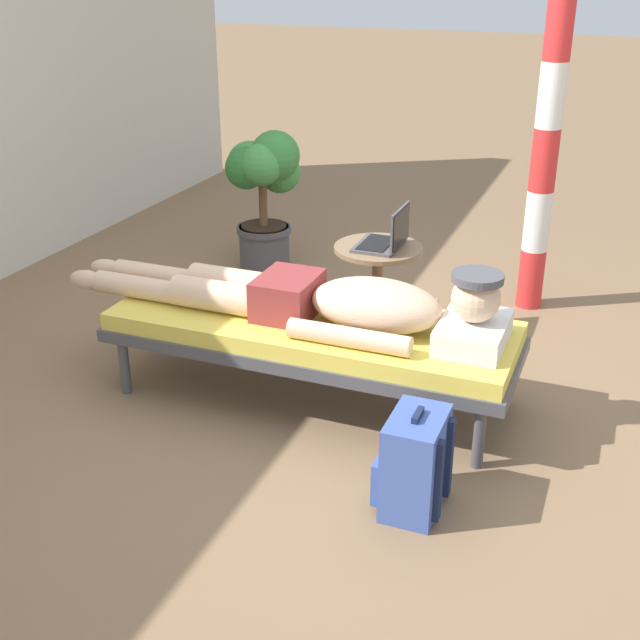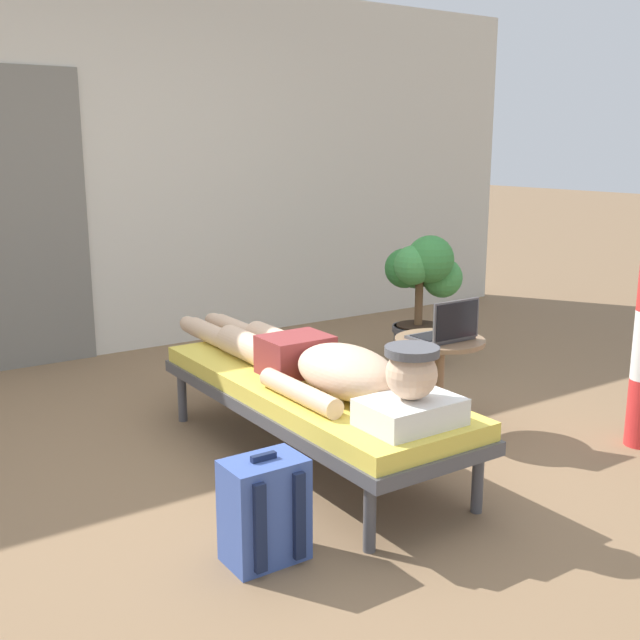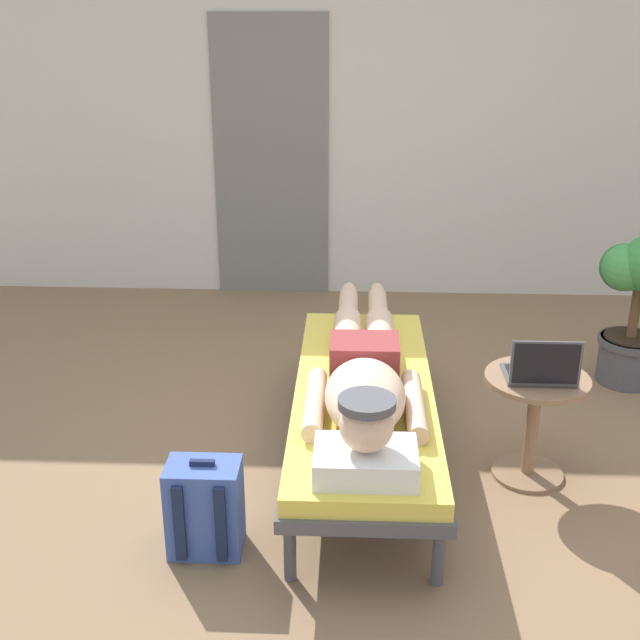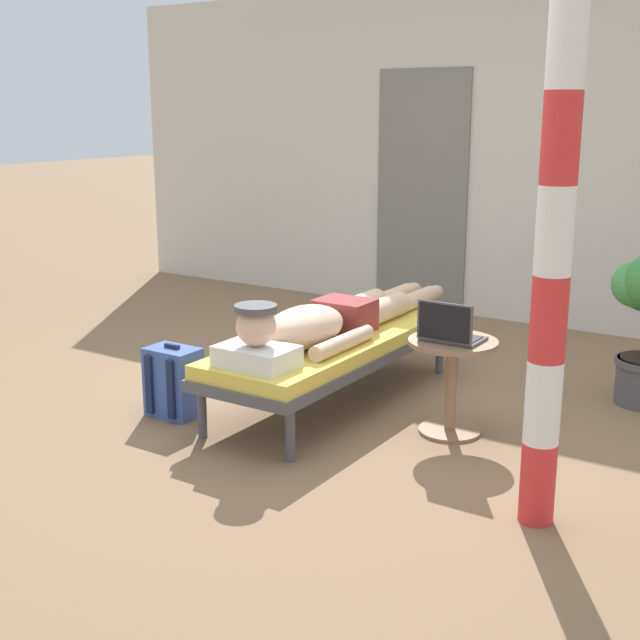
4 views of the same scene
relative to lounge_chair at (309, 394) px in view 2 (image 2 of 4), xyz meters
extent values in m
plane|color=#846647|center=(-0.06, -0.15, -0.35)|extent=(40.00, 40.00, 0.00)
cube|color=beige|center=(0.00, 2.59, 1.00)|extent=(7.60, 0.20, 2.70)
cube|color=slate|center=(-0.68, 2.48, 0.67)|extent=(0.84, 0.03, 2.04)
cylinder|color=#4C4C51|center=(-0.29, 0.86, -0.21)|extent=(0.05, 0.05, 0.28)
cylinder|color=#4C4C51|center=(0.29, 0.86, -0.21)|extent=(0.05, 0.05, 0.28)
cylinder|color=#4C4C51|center=(-0.29, -0.86, -0.21)|extent=(0.05, 0.05, 0.28)
cylinder|color=#4C4C51|center=(0.29, -0.86, -0.21)|extent=(0.05, 0.05, 0.28)
cube|color=#4C4C51|center=(0.00, 0.00, -0.04)|extent=(0.68, 1.92, 0.06)
cube|color=#E5CC4C|center=(0.00, 0.00, 0.03)|extent=(0.65, 1.89, 0.08)
cube|color=white|center=(0.00, -0.75, 0.13)|extent=(0.40, 0.28, 0.11)
sphere|color=beige|center=(0.00, -0.75, 0.29)|extent=(0.21, 0.21, 0.21)
cylinder|color=#4C4C51|center=(0.00, -0.75, 0.38)|extent=(0.22, 0.22, 0.03)
ellipsoid|color=beige|center=(0.00, -0.31, 0.19)|extent=(0.35, 0.60, 0.23)
cylinder|color=beige|center=(-0.22, -0.26, 0.12)|extent=(0.09, 0.55, 0.09)
cylinder|color=beige|center=(0.22, -0.26, 0.12)|extent=(0.09, 0.55, 0.09)
cube|color=maroon|center=(0.00, 0.12, 0.17)|extent=(0.33, 0.26, 0.19)
cylinder|color=beige|center=(-0.08, 0.46, 0.15)|extent=(0.15, 0.42, 0.15)
cylinder|color=beige|center=(-0.09, 0.89, 0.13)|extent=(0.11, 0.44, 0.11)
ellipsoid|color=beige|center=(-0.08, 1.18, 0.12)|extent=(0.09, 0.20, 0.10)
cylinder|color=beige|center=(0.09, 0.46, 0.15)|extent=(0.15, 0.42, 0.15)
cylinder|color=beige|center=(0.09, 0.89, 0.13)|extent=(0.11, 0.44, 0.11)
ellipsoid|color=beige|center=(0.09, 1.18, 0.12)|extent=(0.09, 0.20, 0.10)
cylinder|color=#8C6B4C|center=(0.79, -0.07, -0.34)|extent=(0.34, 0.34, 0.02)
cylinder|color=#8C6B4C|center=(0.79, -0.07, -0.09)|extent=(0.06, 0.06, 0.48)
cylinder|color=#8C6B4C|center=(0.79, -0.07, 0.16)|extent=(0.48, 0.48, 0.02)
cube|color=#4C4C51|center=(0.79, -0.07, 0.19)|extent=(0.31, 0.22, 0.02)
cube|color=black|center=(0.79, -0.06, 0.20)|extent=(0.27, 0.15, 0.00)
cube|color=#4C4C51|center=(0.79, -0.18, 0.30)|extent=(0.31, 0.01, 0.21)
cube|color=black|center=(0.79, -0.19, 0.30)|extent=(0.29, 0.00, 0.19)
cube|color=#3F59A5|center=(-0.65, -0.69, -0.15)|extent=(0.30, 0.20, 0.40)
cube|color=#3F59A5|center=(-0.65, -0.57, -0.22)|extent=(0.22, 0.04, 0.18)
cube|color=#192342|center=(-0.73, -0.80, -0.15)|extent=(0.04, 0.02, 0.34)
cube|color=#192342|center=(-0.57, -0.80, -0.15)|extent=(0.04, 0.02, 0.34)
cube|color=#192342|center=(-0.65, -0.69, 0.07)|extent=(0.10, 0.02, 0.02)
cylinder|color=#4C4C51|center=(1.57, 0.99, -0.21)|extent=(0.34, 0.34, 0.28)
cylinder|color=#4C4C51|center=(1.57, 0.99, -0.09)|extent=(0.37, 0.37, 0.04)
cylinder|color=#332319|center=(1.57, 0.99, -0.06)|extent=(0.31, 0.31, 0.01)
cylinder|color=brown|center=(1.57, 0.99, 0.09)|extent=(0.06, 0.06, 0.31)
sphere|color=#429347|center=(1.74, 0.94, 0.27)|extent=(0.28, 0.28, 0.28)
sphere|color=#429347|center=(1.65, 1.12, 0.33)|extent=(0.31, 0.31, 0.31)
sphere|color=#2D7233|center=(1.50, 1.07, 0.34)|extent=(0.28, 0.28, 0.28)
sphere|color=#429347|center=(1.47, 0.94, 0.38)|extent=(0.27, 0.27, 0.27)
sphere|color=#38843D|center=(1.58, 0.90, 0.42)|extent=(0.33, 0.33, 0.33)
camera|label=1|loc=(-3.20, -1.31, 1.63)|focal=45.93mm
camera|label=2|loc=(-1.95, -2.98, 1.19)|focal=43.14mm
camera|label=3|loc=(-0.06, -3.44, 1.80)|focal=45.46mm
camera|label=4|loc=(2.57, -4.10, 1.38)|focal=47.64mm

